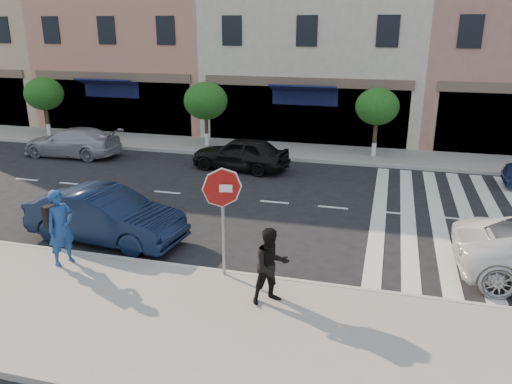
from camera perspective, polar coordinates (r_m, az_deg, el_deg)
name	(u,v)px	position (r m, az deg, el deg)	size (l,w,h in m)	color
ground	(241,251)	(13.54, -1.77, -6.71)	(120.00, 120.00, 0.00)	black
sidewalk_near	(186,325)	(10.43, -7.97, -14.81)	(60.00, 4.50, 0.15)	gray
sidewalk_far	(308,152)	(23.68, 6.00, 4.55)	(60.00, 3.00, 0.15)	gray
building_west_mid	(145,3)	(32.22, -12.57, 20.36)	(10.00, 9.00, 14.00)	tan
building_centre	(321,30)	(28.99, 7.41, 17.90)	(11.00, 9.00, 11.00)	beige
street_tree_wa	(44,94)	(28.77, -23.07, 10.26)	(2.00, 2.00, 3.05)	#473323
street_tree_wb	(206,101)	(24.34, -5.77, 10.30)	(2.10, 2.10, 3.06)	#473323
street_tree_c	(377,107)	(22.76, 13.68, 9.42)	(1.90, 1.90, 3.04)	#473323
stop_sign	(222,199)	(11.26, -3.87, -0.79)	(0.92, 0.22, 2.64)	gray
photographer	(61,228)	(13.03, -21.40, -3.82)	(0.70, 0.46, 1.91)	navy
walker	(271,266)	(10.55, 1.75, -8.46)	(0.82, 0.64, 1.68)	black
car_near_mid	(106,216)	(14.48, -16.81, -2.62)	(1.57, 4.50, 1.48)	black
car_far_left	(72,142)	(24.51, -20.27, 5.37)	(1.83, 4.51, 1.31)	#9D9EA3
car_far_mid	(240,153)	(20.82, -1.79, 4.42)	(1.63, 4.04, 1.38)	black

